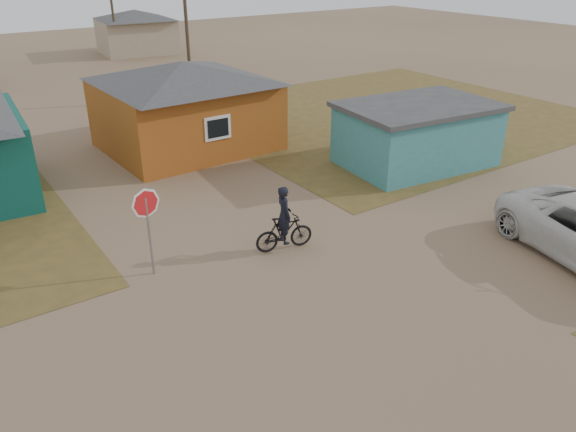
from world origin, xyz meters
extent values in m
plane|color=#806349|center=(0.00, 0.00, 0.00)|extent=(120.00, 120.00, 0.00)
cube|color=brown|center=(14.00, 13.00, 0.01)|extent=(20.00, 18.00, 0.00)
cube|color=#974C17|center=(2.50, 14.00, 1.50)|extent=(7.21, 6.24, 3.00)
pyramid|color=#343436|center=(2.50, 14.00, 3.45)|extent=(7.72, 6.76, 0.90)
cube|color=silver|center=(2.50, 10.97, 1.65)|extent=(1.20, 0.06, 1.00)
cube|color=black|center=(2.50, 10.94, 1.65)|extent=(0.95, 0.04, 0.75)
cube|color=teal|center=(9.50, 6.50, 1.20)|extent=(6.39, 4.61, 2.40)
cube|color=#343436|center=(9.50, 6.50, 2.50)|extent=(6.71, 4.93, 0.20)
cube|color=gray|center=(10.00, 40.00, 1.40)|extent=(6.41, 5.50, 2.80)
pyramid|color=#343436|center=(10.00, 40.00, 3.20)|extent=(6.95, 6.05, 0.80)
cylinder|color=#433628|center=(6.50, 22.00, 4.00)|extent=(0.20, 0.20, 8.00)
cylinder|color=#433628|center=(7.50, 38.00, 4.00)|extent=(0.20, 0.20, 8.00)
cylinder|color=gray|center=(-3.18, 4.28, 1.17)|extent=(0.07, 0.07, 2.35)
imported|color=black|center=(0.67, 3.37, 0.55)|extent=(1.90, 0.89, 1.10)
imported|color=black|center=(0.67, 3.37, 1.17)|extent=(0.56, 0.74, 1.81)
camera|label=1|loc=(-7.77, -9.15, 8.36)|focal=35.00mm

